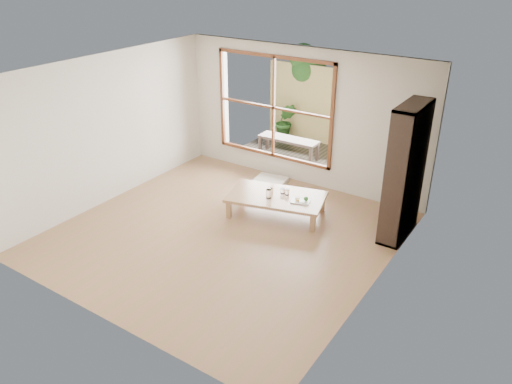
{
  "coord_description": "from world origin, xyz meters",
  "views": [
    {
      "loc": [
        4.25,
        -5.53,
        4.15
      ],
      "look_at": [
        0.19,
        0.6,
        0.55
      ],
      "focal_mm": 35.0,
      "sensor_mm": 36.0,
      "label": 1
    }
  ],
  "objects_px": {
    "low_table": "(276,198)",
    "garden_bench": "(288,141)",
    "bookshelf": "(405,173)",
    "food_tray": "(302,200)"
  },
  "relations": [
    {
      "from": "bookshelf",
      "to": "food_tray",
      "type": "xyz_separation_m",
      "value": [
        -1.5,
        -0.47,
        -0.7
      ]
    },
    {
      "from": "low_table",
      "to": "food_tray",
      "type": "height_order",
      "value": "food_tray"
    },
    {
      "from": "low_table",
      "to": "garden_bench",
      "type": "relative_size",
      "value": 1.34
    },
    {
      "from": "low_table",
      "to": "food_tray",
      "type": "distance_m",
      "value": 0.47
    },
    {
      "from": "bookshelf",
      "to": "garden_bench",
      "type": "height_order",
      "value": "bookshelf"
    },
    {
      "from": "bookshelf",
      "to": "food_tray",
      "type": "bearing_deg",
      "value": -162.62
    },
    {
      "from": "low_table",
      "to": "bookshelf",
      "type": "xyz_separation_m",
      "value": [
        1.97,
        0.5,
        0.76
      ]
    },
    {
      "from": "bookshelf",
      "to": "garden_bench",
      "type": "distance_m",
      "value": 3.69
    },
    {
      "from": "low_table",
      "to": "garden_bench",
      "type": "xyz_separation_m",
      "value": [
        -1.14,
        2.36,
        0.08
      ]
    },
    {
      "from": "bookshelf",
      "to": "low_table",
      "type": "bearing_deg",
      "value": -165.68
    }
  ]
}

